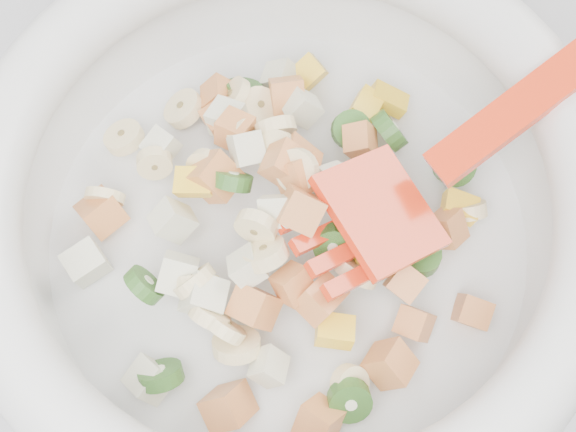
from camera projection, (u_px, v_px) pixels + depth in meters
counter at (257, 389)px, 0.98m from camera, size 2.00×0.60×0.90m
mixing_bowl at (289, 208)px, 0.51m from camera, size 0.48×0.38×0.15m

